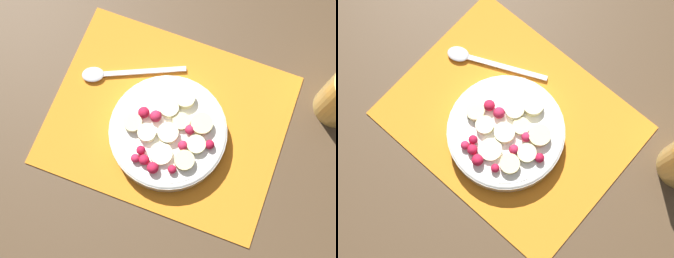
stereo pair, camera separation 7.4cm
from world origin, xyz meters
TOP-DOWN VIEW (x-y plane):
  - ground_plane at (0.00, 0.00)m, footprint 3.00×3.00m
  - placemat at (0.00, 0.00)m, footprint 0.40×0.32m
  - fruit_bowl at (-0.01, 0.03)m, footprint 0.20×0.20m
  - spoon at (0.12, -0.04)m, footprint 0.18×0.10m

SIDE VIEW (x-z plane):
  - ground_plane at x=0.00m, z-range 0.00..0.00m
  - placemat at x=0.00m, z-range 0.00..0.01m
  - spoon at x=0.12m, z-range 0.01..0.01m
  - fruit_bowl at x=-0.01m, z-range 0.00..0.05m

